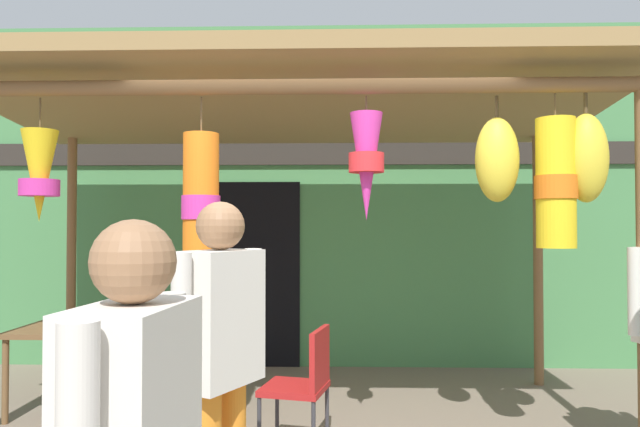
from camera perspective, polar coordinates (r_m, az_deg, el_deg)
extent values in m
cube|color=#47844C|center=(6.50, 0.67, 1.76)|extent=(13.00, 0.25, 3.72)
cube|color=#2D2823|center=(6.40, 0.65, 5.82)|extent=(11.70, 0.04, 0.24)
cube|color=black|center=(6.45, -6.88, -5.84)|extent=(1.10, 0.03, 2.00)
cylinder|color=brown|center=(6.30, -22.99, -3.96)|extent=(0.09, 0.09, 2.42)
cylinder|color=brown|center=(6.04, 20.42, -4.09)|extent=(0.09, 0.09, 2.42)
cylinder|color=brown|center=(3.88, -3.52, 12.18)|extent=(4.76, 0.10, 0.10)
cylinder|color=brown|center=(5.82, -1.75, 9.14)|extent=(4.76, 0.10, 0.10)
cube|color=olive|center=(4.86, -2.45, 10.88)|extent=(5.06, 2.46, 0.34)
cylinder|color=brown|center=(4.35, -25.53, 8.72)|extent=(0.01, 0.01, 0.22)
cone|color=yellow|center=(4.30, -25.59, 3.31)|extent=(0.24, 0.24, 0.61)
cylinder|color=#D13399|center=(4.30, -25.60, 2.27)|extent=(0.25, 0.25, 0.11)
cylinder|color=brown|center=(3.98, -11.45, 9.35)|extent=(0.01, 0.01, 0.24)
cylinder|color=orange|center=(3.92, -11.49, 1.37)|extent=(0.23, 0.23, 0.86)
cylinder|color=#D13399|center=(3.92, -11.49, 0.57)|extent=(0.25, 0.25, 0.16)
cylinder|color=brown|center=(3.91, 4.52, 10.50)|extent=(0.01, 0.01, 0.11)
cone|color=#D13399|center=(3.85, 4.53, 4.56)|extent=(0.21, 0.21, 0.70)
cylinder|color=red|center=(3.85, 4.53, 4.94)|extent=(0.23, 0.23, 0.13)
cylinder|color=brown|center=(4.10, 21.87, 9.68)|extent=(0.01, 0.01, 0.16)
cylinder|color=yellow|center=(4.04, 21.92, 2.76)|extent=(0.24, 0.24, 0.83)
cylinder|color=orange|center=(4.03, 21.93, 2.38)|extent=(0.26, 0.26, 0.15)
cylinder|color=#4C3D23|center=(4.17, 24.39, 9.73)|extent=(0.02, 0.02, 0.13)
ellipsoid|color=yellow|center=(4.11, 24.43, 4.93)|extent=(0.27, 0.23, 0.57)
cylinder|color=#4C3D23|center=(4.06, 16.79, 9.90)|extent=(0.02, 0.02, 0.14)
ellipsoid|color=yellow|center=(4.01, 16.82, 5.02)|extent=(0.28, 0.24, 0.55)
cube|color=brown|center=(5.26, -21.10, -10.42)|extent=(1.20, 0.76, 0.04)
cylinder|color=brown|center=(5.27, -28.24, -14.15)|extent=(0.05, 0.05, 0.65)
cylinder|color=brown|center=(4.84, -16.50, -15.44)|extent=(0.05, 0.05, 0.65)
cylinder|color=brown|center=(5.85, -24.92, -12.89)|extent=(0.05, 0.05, 0.65)
cylinder|color=brown|center=(5.46, -14.26, -13.82)|extent=(0.05, 0.05, 0.65)
ellipsoid|color=orange|center=(5.23, -20.21, -9.69)|extent=(0.80, 0.56, 0.10)
ellipsoid|color=red|center=(5.13, -19.20, -9.81)|extent=(0.36, 0.28, 0.07)
cube|color=#AD1E1E|center=(4.07, -2.51, -16.59)|extent=(0.48, 0.48, 0.04)
cube|color=#AD1E1E|center=(3.97, 0.05, -13.99)|extent=(0.12, 0.40, 0.40)
cylinder|color=#333338|center=(4.35, -4.19, -18.60)|extent=(0.03, 0.03, 0.44)
cylinder|color=#333338|center=(4.25, 0.69, -19.00)|extent=(0.03, 0.03, 0.44)
cube|color=silver|center=(1.58, -17.78, -18.69)|extent=(0.25, 0.42, 0.57)
cylinder|color=silver|center=(1.80, -14.31, -15.59)|extent=(0.08, 0.08, 0.51)
sphere|color=#9E704C|center=(1.51, -17.68, -4.48)|extent=(0.21, 0.21, 0.21)
cylinder|color=silver|center=(4.09, 28.27, -6.67)|extent=(0.08, 0.08, 0.53)
cube|color=silver|center=(2.72, -9.68, -9.89)|extent=(0.38, 0.46, 0.60)
cylinder|color=silver|center=(2.92, -6.52, -8.72)|extent=(0.08, 0.08, 0.54)
cylinder|color=silver|center=(2.53, -13.34, -9.86)|extent=(0.08, 0.08, 0.54)
sphere|color=#9E704C|center=(2.69, -9.65, -1.20)|extent=(0.22, 0.22, 0.22)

